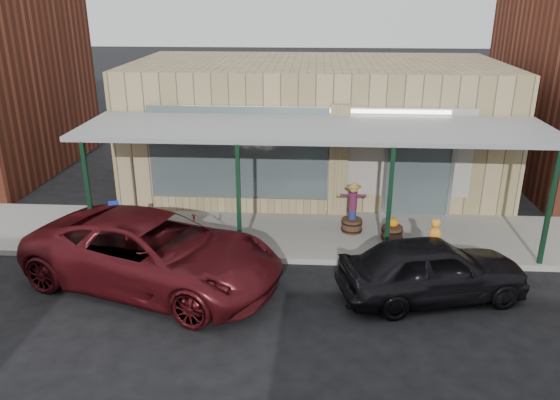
# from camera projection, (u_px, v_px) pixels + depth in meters

# --- Properties ---
(ground) EXTENTS (120.00, 120.00, 0.00)m
(ground) POSITION_uv_depth(u_px,v_px,m) (311.00, 308.00, 11.59)
(ground) COLOR black
(ground) RESTS_ON ground
(sidewalk) EXTENTS (40.00, 3.20, 0.15)m
(sidewalk) POSITION_uv_depth(u_px,v_px,m) (313.00, 235.00, 14.92)
(sidewalk) COLOR gray
(sidewalk) RESTS_ON ground
(storefront) EXTENTS (12.00, 6.25, 4.20)m
(storefront) POSITION_uv_depth(u_px,v_px,m) (315.00, 125.00, 18.47)
(storefront) COLOR tan
(storefront) RESTS_ON ground
(awning) EXTENTS (12.00, 3.00, 3.04)m
(awning) POSITION_uv_depth(u_px,v_px,m) (315.00, 131.00, 13.85)
(awning) COLOR gray
(awning) RESTS_ON ground
(block_buildings_near) EXTENTS (61.00, 8.00, 8.00)m
(block_buildings_near) POSITION_uv_depth(u_px,v_px,m) (375.00, 71.00, 18.72)
(block_buildings_near) COLOR brown
(block_buildings_near) RESTS_ON ground
(barrel_scarecrow) EXTENTS (0.86, 0.59, 1.42)m
(barrel_scarecrow) POSITION_uv_depth(u_px,v_px,m) (352.00, 215.00, 14.81)
(barrel_scarecrow) COLOR #503020
(barrel_scarecrow) RESTS_ON sidewalk
(barrel_pumpkin) EXTENTS (0.59, 0.59, 0.65)m
(barrel_pumpkin) POSITION_uv_depth(u_px,v_px,m) (392.00, 231.00, 14.42)
(barrel_pumpkin) COLOR #503020
(barrel_pumpkin) RESTS_ON sidewalk
(handicap_sign) EXTENTS (0.26, 0.09, 1.26)m
(handicap_sign) POSITION_uv_depth(u_px,v_px,m) (115.00, 218.00, 13.79)
(handicap_sign) COLOR gray
(handicap_sign) RESTS_ON sidewalk
(parked_sedan) EXTENTS (4.35, 2.57, 1.55)m
(parked_sedan) POSITION_uv_depth(u_px,v_px,m) (432.00, 269.00, 11.79)
(parked_sedan) COLOR black
(parked_sedan) RESTS_ON ground
(car_maroon) EXTENTS (6.45, 4.44, 1.64)m
(car_maroon) POSITION_uv_depth(u_px,v_px,m) (154.00, 252.00, 12.27)
(car_maroon) COLOR #4D0F14
(car_maroon) RESTS_ON ground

